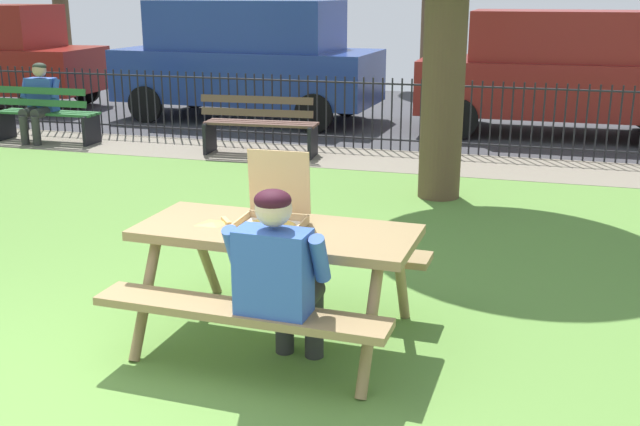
{
  "coord_description": "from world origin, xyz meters",
  "views": [
    {
      "loc": [
        2.66,
        -3.0,
        2.24
      ],
      "look_at": [
        1.25,
        1.86,
        0.75
      ],
      "focal_mm": 42.56,
      "sensor_mm": 36.0,
      "label": 1
    }
  ],
  "objects_px": {
    "pizza_box_open": "(272,214)",
    "parked_car_left": "(247,58)",
    "park_bench_left": "(46,115)",
    "person_on_park_bench": "(39,99)",
    "picnic_table_foreground": "(277,253)",
    "parked_car_center": "(559,71)",
    "adult_at_table": "(280,275)",
    "pizza_slice_on_table": "(216,222)",
    "park_bench_center": "(260,126)"
  },
  "relations": [
    {
      "from": "person_on_park_bench",
      "to": "parked_car_center",
      "type": "height_order",
      "value": "parked_car_center"
    },
    {
      "from": "picnic_table_foreground",
      "to": "person_on_park_bench",
      "type": "xyz_separation_m",
      "value": [
        -5.76,
        5.52,
        0.06
      ]
    },
    {
      "from": "pizza_slice_on_table",
      "to": "parked_car_center",
      "type": "xyz_separation_m",
      "value": [
        2.24,
        8.38,
        0.23
      ]
    },
    {
      "from": "park_bench_left",
      "to": "parked_car_left",
      "type": "distance_m",
      "value": 3.67
    },
    {
      "from": "adult_at_table",
      "to": "park_bench_center",
      "type": "height_order",
      "value": "adult_at_table"
    },
    {
      "from": "parked_car_left",
      "to": "parked_car_center",
      "type": "height_order",
      "value": "parked_car_left"
    },
    {
      "from": "picnic_table_foreground",
      "to": "adult_at_table",
      "type": "xyz_separation_m",
      "value": [
        0.2,
        -0.51,
        0.06
      ]
    },
    {
      "from": "pizza_box_open",
      "to": "adult_at_table",
      "type": "bearing_deg",
      "value": -66.08
    },
    {
      "from": "parked_car_center",
      "to": "person_on_park_bench",
      "type": "bearing_deg",
      "value": -159.45
    },
    {
      "from": "picnic_table_foreground",
      "to": "parked_car_left",
      "type": "height_order",
      "value": "parked_car_left"
    },
    {
      "from": "picnic_table_foreground",
      "to": "adult_at_table",
      "type": "relative_size",
      "value": 1.56
    },
    {
      "from": "park_bench_center",
      "to": "person_on_park_bench",
      "type": "xyz_separation_m",
      "value": [
        -3.58,
        0.02,
        0.24
      ]
    },
    {
      "from": "picnic_table_foreground",
      "to": "park_bench_left",
      "type": "xyz_separation_m",
      "value": [
        -5.66,
        5.5,
        -0.18
      ]
    },
    {
      "from": "picnic_table_foreground",
      "to": "pizza_box_open",
      "type": "bearing_deg",
      "value": 158.29
    },
    {
      "from": "picnic_table_foreground",
      "to": "adult_at_table",
      "type": "bearing_deg",
      "value": -68.71
    },
    {
      "from": "park_bench_left",
      "to": "person_on_park_bench",
      "type": "bearing_deg",
      "value": 169.09
    },
    {
      "from": "picnic_table_foreground",
      "to": "pizza_box_open",
      "type": "relative_size",
      "value": 3.9
    },
    {
      "from": "picnic_table_foreground",
      "to": "park_bench_left",
      "type": "height_order",
      "value": "park_bench_left"
    },
    {
      "from": "pizza_box_open",
      "to": "parked_car_left",
      "type": "xyz_separation_m",
      "value": [
        -3.43,
        8.35,
        0.24
      ]
    },
    {
      "from": "picnic_table_foreground",
      "to": "person_on_park_bench",
      "type": "bearing_deg",
      "value": 136.2
    },
    {
      "from": "person_on_park_bench",
      "to": "parked_car_center",
      "type": "xyz_separation_m",
      "value": [
        7.58,
        2.84,
        0.35
      ]
    },
    {
      "from": "adult_at_table",
      "to": "pizza_box_open",
      "type": "bearing_deg",
      "value": 113.92
    },
    {
      "from": "pizza_box_open",
      "to": "parked_car_left",
      "type": "distance_m",
      "value": 9.03
    },
    {
      "from": "park_bench_center",
      "to": "person_on_park_bench",
      "type": "height_order",
      "value": "person_on_park_bench"
    },
    {
      "from": "park_bench_left",
      "to": "person_on_park_bench",
      "type": "height_order",
      "value": "person_on_park_bench"
    },
    {
      "from": "pizza_box_open",
      "to": "person_on_park_bench",
      "type": "relative_size",
      "value": 0.4
    },
    {
      "from": "picnic_table_foreground",
      "to": "park_bench_center",
      "type": "bearing_deg",
      "value": 111.62
    },
    {
      "from": "pizza_slice_on_table",
      "to": "person_on_park_bench",
      "type": "height_order",
      "value": "person_on_park_bench"
    },
    {
      "from": "pizza_box_open",
      "to": "parked_car_left",
      "type": "bearing_deg",
      "value": 112.35
    },
    {
      "from": "pizza_slice_on_table",
      "to": "park_bench_center",
      "type": "height_order",
      "value": "park_bench_center"
    },
    {
      "from": "adult_at_table",
      "to": "pizza_slice_on_table",
      "type": "bearing_deg",
      "value": 141.0
    },
    {
      "from": "park_bench_left",
      "to": "pizza_slice_on_table",
      "type": "bearing_deg",
      "value": -46.45
    },
    {
      "from": "adult_at_table",
      "to": "picnic_table_foreground",
      "type": "bearing_deg",
      "value": 111.29
    },
    {
      "from": "park_bench_center",
      "to": "parked_car_center",
      "type": "xyz_separation_m",
      "value": [
        4.0,
        2.86,
        0.59
      ]
    },
    {
      "from": "adult_at_table",
      "to": "parked_car_left",
      "type": "bearing_deg",
      "value": 112.44
    },
    {
      "from": "parked_car_center",
      "to": "park_bench_left",
      "type": "bearing_deg",
      "value": -159.07
    },
    {
      "from": "pizza_slice_on_table",
      "to": "person_on_park_bench",
      "type": "distance_m",
      "value": 7.7
    },
    {
      "from": "park_bench_left",
      "to": "parked_car_center",
      "type": "bearing_deg",
      "value": 20.93
    },
    {
      "from": "pizza_slice_on_table",
      "to": "parked_car_left",
      "type": "distance_m",
      "value": 8.92
    },
    {
      "from": "parked_car_center",
      "to": "pizza_slice_on_table",
      "type": "bearing_deg",
      "value": -104.94
    },
    {
      "from": "adult_at_table",
      "to": "parked_car_center",
      "type": "bearing_deg",
      "value": 79.64
    },
    {
      "from": "adult_at_table",
      "to": "person_on_park_bench",
      "type": "xyz_separation_m",
      "value": [
        -5.96,
        6.03,
        0.0
      ]
    },
    {
      "from": "pizza_box_open",
      "to": "parked_car_center",
      "type": "relative_size",
      "value": 0.11
    },
    {
      "from": "adult_at_table",
      "to": "parked_car_left",
      "type": "distance_m",
      "value": 9.61
    },
    {
      "from": "pizza_box_open",
      "to": "park_bench_center",
      "type": "relative_size",
      "value": 0.29
    },
    {
      "from": "picnic_table_foreground",
      "to": "parked_car_left",
      "type": "bearing_deg",
      "value": 112.51
    },
    {
      "from": "pizza_box_open",
      "to": "adult_at_table",
      "type": "distance_m",
      "value": 0.61
    },
    {
      "from": "person_on_park_bench",
      "to": "parked_car_left",
      "type": "relative_size",
      "value": 0.25
    },
    {
      "from": "park_bench_center",
      "to": "parked_car_center",
      "type": "relative_size",
      "value": 0.37
    },
    {
      "from": "adult_at_table",
      "to": "person_on_park_bench",
      "type": "relative_size",
      "value": 1.0
    }
  ]
}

